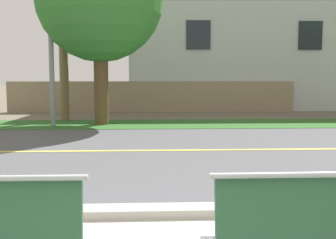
{
  "coord_description": "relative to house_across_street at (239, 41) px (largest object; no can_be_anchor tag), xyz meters",
  "views": [
    {
      "loc": [
        0.0,
        -2.16,
        1.58
      ],
      "look_at": [
        0.27,
        3.43,
        1.0
      ],
      "focal_mm": 43.49,
      "sensor_mm": 36.0,
      "label": 1
    }
  ],
  "objects": [
    {
      "name": "garden_wall",
      "position": [
        -4.67,
        -3.2,
        -2.82
      ],
      "size": [
        13.0,
        0.36,
        1.4
      ],
      "primitive_type": "cube",
      "color": "gray",
      "rests_on": "ground_plane"
    },
    {
      "name": "ground_plane",
      "position": [
        -4.83,
        -11.65,
        -3.52
      ],
      "size": [
        140.0,
        140.0,
        0.0
      ],
      "primitive_type": "plane",
      "color": "#665B4C"
    },
    {
      "name": "house_across_street",
      "position": [
        0.0,
        0.0,
        0.0
      ],
      "size": [
        12.38,
        6.91,
        6.94
      ],
      "color": "#B7BCC1",
      "rests_on": "ground_plane"
    },
    {
      "name": "street_asphalt",
      "position": [
        -4.83,
        -13.15,
        -3.51
      ],
      "size": [
        52.0,
        8.0,
        0.01
      ],
      "primitive_type": "cube",
      "color": "#515156",
      "rests_on": "ground_plane"
    },
    {
      "name": "far_verge_grass",
      "position": [
        -4.83,
        -8.11,
        -3.51
      ],
      "size": [
        48.0,
        2.8,
        0.02
      ],
      "primitive_type": "cube",
      "color": "#2D6026",
      "rests_on": "ground_plane"
    },
    {
      "name": "road_centre_line",
      "position": [
        -4.83,
        -13.15,
        -3.51
      ],
      "size": [
        48.0,
        0.14,
        0.01
      ],
      "primitive_type": "cube",
      "color": "#E0CC4C",
      "rests_on": "ground_plane"
    },
    {
      "name": "curb_edge",
      "position": [
        -4.83,
        -17.3,
        -3.46
      ],
      "size": [
        44.0,
        0.3,
        0.11
      ],
      "primitive_type": "cube",
      "color": "#ADA89E",
      "rests_on": "ground_plane"
    }
  ]
}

